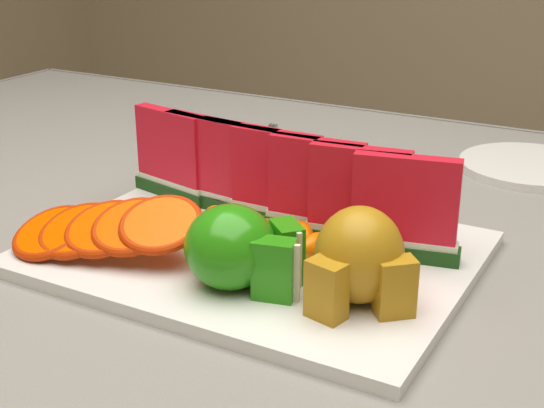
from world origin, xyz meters
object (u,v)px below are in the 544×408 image
platter (255,252)px  side_plate (531,166)px  apple_cluster (239,249)px  pear_cluster (360,259)px  fork (244,142)px

platter → side_plate: (0.18, 0.40, -0.00)m
apple_cluster → pear_cluster: (0.10, 0.02, 0.01)m
side_plate → fork: size_ratio=1.10×
apple_cluster → fork: (-0.23, 0.39, -0.04)m
pear_cluster → side_plate: pear_cluster is taller
platter → apple_cluster: (0.03, -0.07, 0.04)m
platter → side_plate: bearing=66.1°
platter → side_plate: 0.44m
platter → fork: platter is taller
pear_cluster → side_plate: 0.46m
platter → apple_cluster: apple_cluster is taller
pear_cluster → side_plate: bearing=83.8°
apple_cluster → pear_cluster: bearing=11.7°
side_plate → apple_cluster: bearing=-107.6°
pear_cluster → fork: 0.50m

